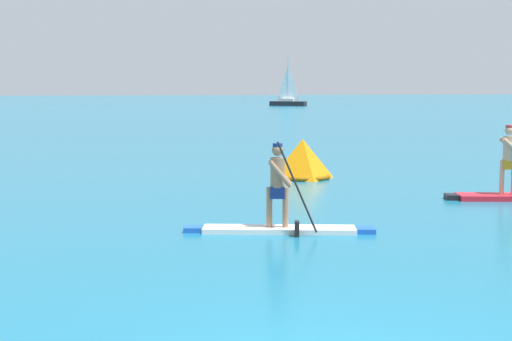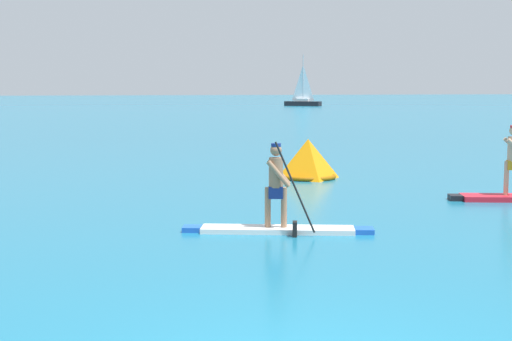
{
  "view_description": "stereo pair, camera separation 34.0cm",
  "coord_description": "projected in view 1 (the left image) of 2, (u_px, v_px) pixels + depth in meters",
  "views": [
    {
      "loc": [
        -2.44,
        -6.25,
        2.66
      ],
      "look_at": [
        1.34,
        8.32,
        0.99
      ],
      "focal_mm": 53.58,
      "sensor_mm": 36.0,
      "label": 1
    },
    {
      "loc": [
        -2.11,
        -6.33,
        2.66
      ],
      "look_at": [
        1.34,
        8.32,
        0.99
      ],
      "focal_mm": 53.58,
      "sensor_mm": 36.0,
      "label": 2
    }
  ],
  "objects": [
    {
      "name": "paddleboarder_far_right",
      "position": [
        509.0,
        185.0,
        17.92
      ],
      "size": [
        2.94,
        1.34,
        1.77
      ],
      "rotation": [
        0.0,
        0.0,
        -0.28
      ],
      "color": "red",
      "rests_on": "ground"
    },
    {
      "name": "sailboat_right_horizon",
      "position": [
        288.0,
        100.0,
        103.02
      ],
      "size": [
        4.8,
        4.02,
        6.84
      ],
      "rotation": [
        0.0,
        0.0,
        5.66
      ],
      "color": "black",
      "rests_on": "ground"
    },
    {
      "name": "paddleboarder_mid_center",
      "position": [
        280.0,
        213.0,
        13.93
      ],
      "size": [
        3.46,
        1.37,
        1.74
      ],
      "rotation": [
        0.0,
        0.0,
        -0.29
      ],
      "color": "white",
      "rests_on": "ground"
    },
    {
      "name": "race_marker_buoy",
      "position": [
        302.0,
        161.0,
        22.09
      ],
      "size": [
        1.63,
        1.63,
        1.15
      ],
      "color": "orange",
      "rests_on": "ground"
    }
  ]
}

